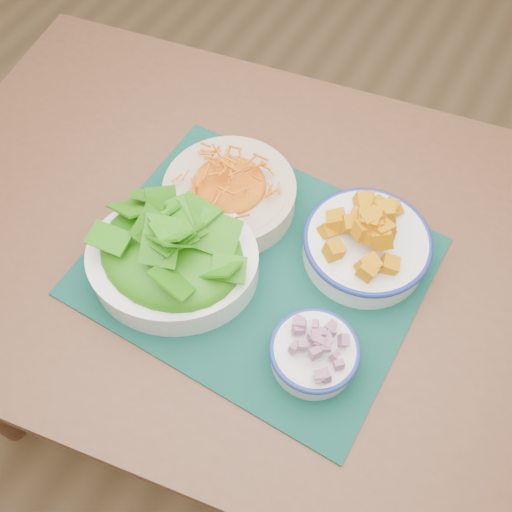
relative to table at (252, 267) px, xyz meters
The scene contains 7 objects.
ground 0.71m from the table, 116.55° to the left, with size 4.00×4.00×0.00m, color #9E794C.
table is the anchor object (origin of this frame).
placemat 0.11m from the table, 52.90° to the right, with size 0.52×0.42×0.00m, color #072E26.
carrot_bowl 0.16m from the table, 147.96° to the left, with size 0.27×0.27×0.08m.
squash_bowl 0.24m from the table, 19.07° to the left, with size 0.25×0.25×0.10m.
lettuce_bowl 0.21m from the table, 122.11° to the right, with size 0.34×0.32×0.12m.
onion_bowl 0.27m from the table, 37.46° to the right, with size 0.14×0.14×0.07m.
Camera 1 is at (0.39, -0.70, 1.56)m, focal length 40.00 mm.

